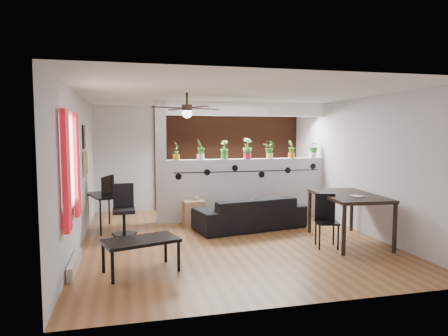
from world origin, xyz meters
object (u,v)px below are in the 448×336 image
Objects in this scene: potted_plant_5 at (292,149)px; potted_plant_6 at (313,148)px; potted_plant_4 at (270,149)px; potted_plant_3 at (247,148)px; potted_plant_2 at (224,149)px; computer_desk at (105,198)px; folding_chair at (326,216)px; cup at (196,198)px; sofa at (250,213)px; ceiling_fan at (187,110)px; office_chair at (124,213)px; potted_plant_0 at (176,150)px; potted_plant_1 at (201,149)px; dining_table at (349,199)px; coffee_table at (141,243)px; cube_shelf at (194,213)px.

potted_plant_6 reaches higher than potted_plant_5.
potted_plant_4 is at bearing 180.00° from potted_plant_5.
potted_plant_3 is at bearing 180.00° from potted_plant_6.
potted_plant_2 is 2.71m from computer_desk.
folding_chair is (1.20, -2.42, -1.04)m from potted_plant_2.
cup is at bearing 0.00° from computer_desk.
sofa is at bearing -153.00° from potted_plant_6.
cup is at bearing -40.70° from sofa.
ceiling_fan is 2.36m from office_chair.
potted_plant_2 is at bearing 0.00° from potted_plant_0.
computer_desk is at bearing 150.78° from folding_chair.
potted_plant_6 is 0.21× the size of sofa.
computer_desk is at bearing -175.26° from potted_plant_5.
sofa is at bearing -47.56° from potted_plant_1.
potted_plant_2 is 0.25× the size of dining_table.
coffee_table is (-1.90, -2.99, -1.15)m from potted_plant_2.
folding_chair is at bearing 10.45° from coffee_table.
dining_table is at bearing -19.31° from office_chair.
potted_plant_1 is 2.63m from potted_plant_6.
computer_desk is 4.26m from folding_chair.
potted_plant_5 is (2.11, 0.00, -0.01)m from potted_plant_1.
potted_plant_6 is 2.43m from dining_table.
potted_plant_3 is 1.16× the size of potted_plant_4.
cup is at bearing 141.55° from dining_table.
potted_plant_2 is 0.95× the size of potted_plant_6.
potted_plant_4 is 2.04m from cup.
ceiling_fan is 2.89m from potted_plant_4.
computer_desk is 1.23× the size of folding_chair.
folding_chair reaches higher than cup.
folding_chair is (3.72, -2.08, -0.12)m from computer_desk.
potted_plant_1 is 2.23m from computer_desk.
potted_plant_2 is 0.37× the size of coffee_table.
potted_plant_2 reaches higher than computer_desk.
potted_plant_6 is 0.45× the size of office_chair.
potted_plant_6 is 0.39× the size of coffee_table.
potted_plant_0 is 0.87× the size of potted_plant_3.
potted_plant_4 reaches higher than sofa.
computer_desk is 2.73m from coffee_table.
sofa is 1.19m from cup.
potted_plant_6 is (1.58, -0.00, -0.02)m from potted_plant_3.
potted_plant_2 is 0.43× the size of office_chair.
potted_plant_5 is at bearing 13.54° from office_chair.
potted_plant_0 is 0.19× the size of sofa.
ceiling_fan is 10.14× the size of cup.
dining_table is at bearing -39.14° from potted_plant_0.
sofa is (-0.22, -0.92, -1.29)m from potted_plant_3.
computer_desk is at bearing -172.33° from potted_plant_2.
potted_plant_1 is at bearing 134.87° from dining_table.
cup is 1.57m from office_chair.
cube_shelf is at bearing 21.64° from office_chair.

